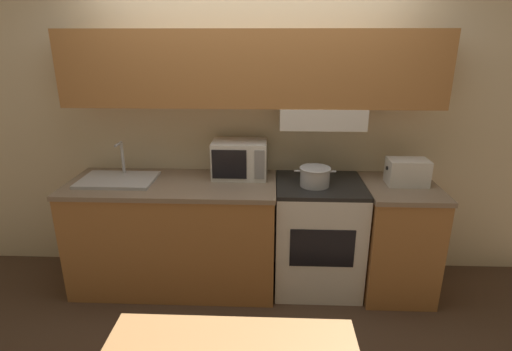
% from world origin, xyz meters
% --- Properties ---
extents(ground_plane, '(16.00, 16.00, 0.00)m').
position_xyz_m(ground_plane, '(0.00, 0.00, 0.00)').
color(ground_plane, '#4C3828').
extents(wall_back, '(5.26, 0.38, 2.55)m').
position_xyz_m(wall_back, '(0.02, -0.06, 1.48)').
color(wall_back, beige).
rests_on(wall_back, ground_plane).
extents(lower_counter_main, '(1.64, 0.69, 0.90)m').
position_xyz_m(lower_counter_main, '(-0.62, -0.34, 0.45)').
color(lower_counter_main, '#A36B38').
rests_on(lower_counter_main, ground_plane).
extents(lower_counter_right_stub, '(0.56, 0.69, 0.90)m').
position_xyz_m(lower_counter_right_stub, '(1.16, -0.34, 0.45)').
color(lower_counter_right_stub, '#A36B38').
rests_on(lower_counter_right_stub, ground_plane).
extents(stove_range, '(0.68, 0.63, 0.90)m').
position_xyz_m(stove_range, '(0.54, -0.31, 0.45)').
color(stove_range, silver).
rests_on(stove_range, ground_plane).
extents(cooking_pot, '(0.31, 0.24, 0.15)m').
position_xyz_m(cooking_pot, '(0.49, -0.37, 0.98)').
color(cooking_pot, '#B7BABF').
rests_on(cooking_pot, stove_range).
extents(microwave, '(0.43, 0.30, 0.30)m').
position_xyz_m(microwave, '(-0.10, -0.18, 1.05)').
color(microwave, silver).
rests_on(microwave, lower_counter_main).
extents(toaster, '(0.31, 0.19, 0.20)m').
position_xyz_m(toaster, '(1.20, -0.31, 1.00)').
color(toaster, silver).
rests_on(toaster, lower_counter_right_stub).
extents(sink_basin, '(0.58, 0.39, 0.29)m').
position_xyz_m(sink_basin, '(-1.05, -0.33, 0.92)').
color(sink_basin, '#B7BABF').
rests_on(sink_basin, lower_counter_main).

